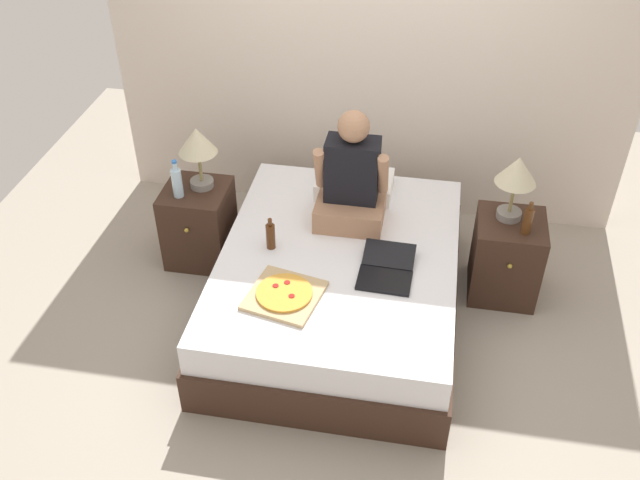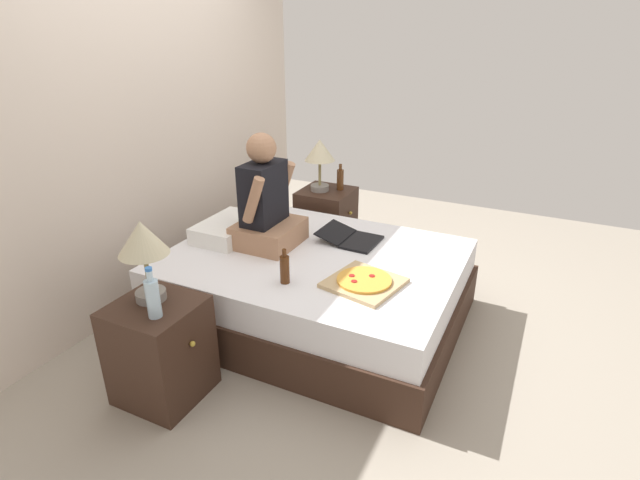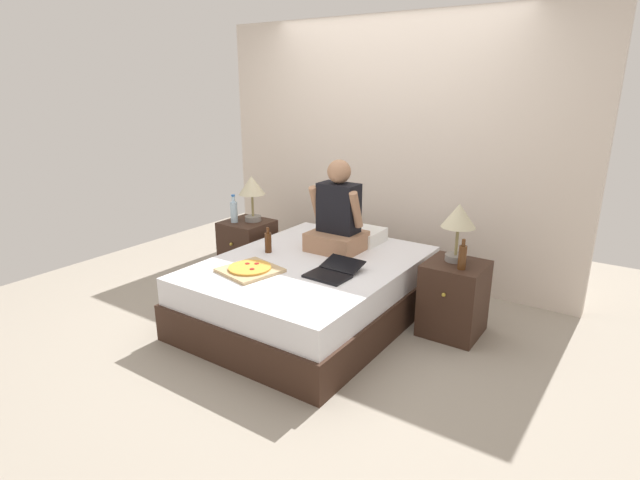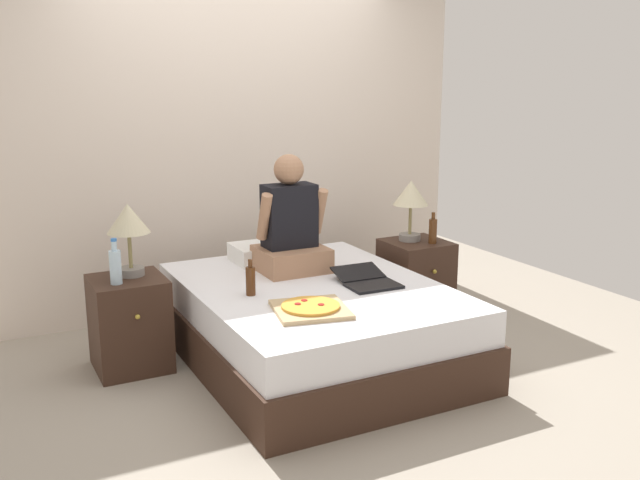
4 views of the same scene
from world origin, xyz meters
name	(u,v)px [view 2 (image 2 of 4)]	position (x,y,z in m)	size (l,w,h in m)	color
ground_plane	(315,318)	(0.00, 0.00, 0.00)	(5.77, 5.77, 0.00)	#9E9384
wall_back	(149,126)	(0.00, 1.34, 1.25)	(3.77, 0.12, 2.50)	beige
bed	(315,287)	(0.00, 0.00, 0.25)	(1.51, 1.95, 0.50)	#382319
nightstand_left	(161,350)	(-1.07, 0.42, 0.29)	(0.44, 0.47, 0.58)	#382319
lamp_on_left_nightstand	(143,244)	(-1.03, 0.47, 0.91)	(0.26, 0.26, 0.45)	gray
water_bottle	(153,297)	(-1.15, 0.33, 0.69)	(0.07, 0.07, 0.28)	silver
nightstand_right	(326,221)	(1.07, 0.42, 0.29)	(0.44, 0.47, 0.58)	#382319
lamp_on_right_nightstand	(320,154)	(1.04, 0.47, 0.91)	(0.26, 0.26, 0.45)	gray
beer_bottle	(340,179)	(1.14, 0.32, 0.68)	(0.06, 0.06, 0.23)	#512D14
pillow	(229,229)	(0.00, 0.70, 0.56)	(0.52, 0.34, 0.12)	white
person_seated	(266,205)	(0.02, 0.38, 0.79)	(0.47, 0.40, 0.78)	#A37556
laptop	(353,239)	(0.31, -0.15, 0.53)	(0.33, 0.42, 0.07)	black
pizza_box	(364,282)	(-0.25, -0.45, 0.52)	(0.47, 0.47, 0.05)	tan
beer_bottle_on_bed	(285,269)	(-0.43, -0.02, 0.60)	(0.06, 0.06, 0.22)	#4C2811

